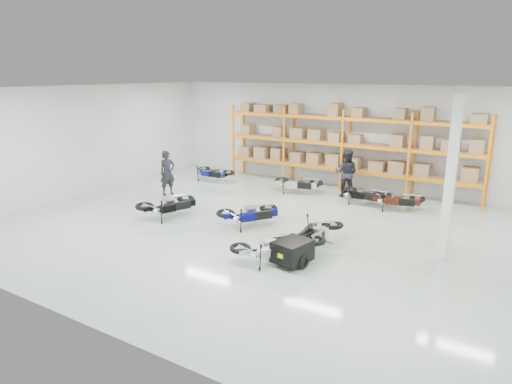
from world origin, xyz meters
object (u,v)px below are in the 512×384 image
Objects in this scene: moto_back_d at (397,196)px; person_left at (167,173)px; person_back at (346,173)px; moto_black_far_left at (169,201)px; moto_back_b at (298,180)px; moto_blue_centre at (250,210)px; moto_touring_right at (318,229)px; moto_silver_left at (268,243)px; moto_back_a at (213,170)px; moto_back_c at (365,191)px; trailer at (292,251)px.

moto_back_d is 9.24m from person_left.
moto_black_far_left is at bearing 47.08° from person_back.
moto_back_b is at bearing -35.42° from person_left.
person_left reaches higher than moto_blue_centre.
moto_back_b is (2.36, 5.42, -0.04)m from moto_black_far_left.
person_left reaches higher than moto_touring_right.
moto_silver_left is 0.95× the size of moto_back_a.
moto_back_c is 0.98× the size of moto_back_d.
moto_back_a is at bearing 78.60° from moto_back_b.
moto_back_a is at bearing -48.00° from moto_black_far_left.
moto_back_b is at bearing 73.07° from moto_back_d.
moto_back_a reaches higher than moto_back_b.
moto_touring_right is 0.92× the size of person_back.
person_left is at bearing 94.46° from moto_back_d.
moto_touring_right is 1.06× the size of moto_back_d.
trailer is 6.64m from moto_back_d.
moto_silver_left is at bearing 87.84° from person_back.
moto_back_c is at bearing -48.44° from person_left.
moto_touring_right is at bearing -175.35° from moto_back_c.
person_back is (-1.06, 0.69, 0.48)m from moto_back_c.
person_back is at bearing 58.33° from moto_back_c.
moto_black_far_left is 3.17m from person_left.
trailer is 1.00× the size of moto_back_c.
moto_black_far_left is 5.82m from trailer.
moto_black_far_left is 1.15× the size of moto_back_c.
moto_blue_centre is 5.45m from person_back.
trailer is at bearing -176.13° from moto_back_c.
moto_blue_centre is at bearing -128.15° from moto_back_a.
moto_blue_centre is 0.94× the size of person_back.
moto_back_c is (5.36, 5.28, -0.08)m from moto_black_far_left.
person_left is at bearing 111.27° from moto_back_b.
moto_back_d is at bearing -106.70° from moto_back_b.
person_back is (6.44, 3.67, 0.05)m from person_left.
moto_touring_right is at bearing -155.12° from moto_blue_centre.
person_back is at bearing -40.44° from person_left.
moto_back_a is at bearing 143.57° from moto_touring_right.
person_back is (-1.35, 5.77, 0.43)m from moto_touring_right.
moto_back_c is at bearing 71.40° from moto_back_d.
moto_black_far_left reaches higher than moto_blue_centre.
person_back is at bearing 111.85° from trailer.
moto_back_a is at bearing 17.72° from person_left.
person_left is at bearing 166.07° from trailer.
moto_back_c is (3.00, -0.14, -0.04)m from moto_back_b.
moto_blue_centre reaches higher than moto_back_d.
moto_blue_centre is at bearing 68.59° from person_back.
moto_black_far_left is at bearing 13.57° from moto_silver_left.
moto_blue_centre is 5.36m from person_left.
moto_touring_right is 9.19m from moto_back_a.
moto_back_b is (-3.29, 5.21, -0.01)m from moto_touring_right.
moto_blue_centre is at bearing -145.66° from moto_black_far_left.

